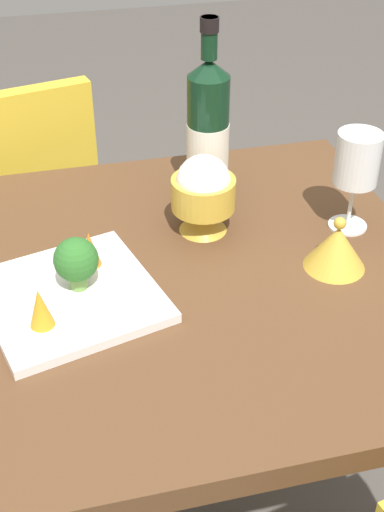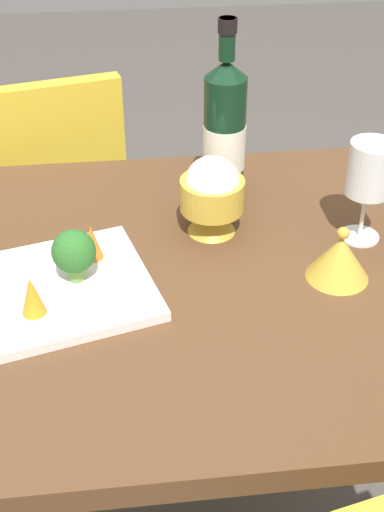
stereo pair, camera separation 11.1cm
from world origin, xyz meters
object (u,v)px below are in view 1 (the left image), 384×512
Objects in this scene: serving_plate at (71,297)px; rice_bowl at (203,193)px; rice_bowl_lid at (336,247)px; wine_glass at (357,161)px; wine_bottle at (208,131)px; carrot_garnish_left at (90,249)px; carrot_garnish_right at (40,308)px; chair_by_wall at (8,213)px; broccoli_floret at (76,261)px.

rice_bowl is at bearing 120.56° from serving_plate.
wine_glass is at bearing 146.20° from rice_bowl_lid.
carrot_garnish_left is at bearing -51.53° from wine_bottle.
carrot_garnish_right is at bearing -83.51° from rice_bowl_lid.
rice_bowl_lid is at bearing 88.45° from serving_plate.
carrot_garnish_left is (-0.08, -0.39, 0.01)m from rice_bowl_lid.
chair_by_wall is 9.91× the size of broccoli_floret.
wine_bottle is at bearing -151.93° from rice_bowl_lid.
wine_bottle is 0.27m from wine_glass.
rice_bowl is at bearing -130.88° from rice_bowl_lid.
broccoli_floret is at bearing -59.65° from rice_bowl.
chair_by_wall is 0.61m from carrot_garnish_left.
wine_glass reaches higher than carrot_garnish_left.
rice_bowl_lid is (0.16, 0.18, -0.04)m from rice_bowl.
chair_by_wall is 4.75× the size of wine_glass.
carrot_garnish_right is at bearing -54.13° from rice_bowl.
rice_bowl_lid is (0.27, 0.14, -0.09)m from wine_bottle.
broccoli_floret is (0.25, -0.27, -0.07)m from wine_bottle.
rice_bowl is 0.22m from carrot_garnish_left.
wine_glass is 0.59× the size of serving_plate.
wine_glass is at bearing 99.92° from broccoli_floret.
carrot_garnish_right is (0.05, -0.47, 0.01)m from rice_bowl_lid.
carrot_garnish_left is at bearing 146.82° from carrot_garnish_right.
rice_bowl_lid is 0.41m from broccoli_floret.
wine_glass is (0.51, 0.60, 0.32)m from chair_by_wall.
serving_plate is 0.09m from carrot_garnish_right.
chair_by_wall is at bearing -174.60° from carrot_garnish_right.
wine_bottle is 1.87× the size of wine_glass.
rice_bowl reaches higher than rice_bowl_lid.
wine_glass reaches higher than carrot_garnish_right.
wine_glass is 0.49m from broccoli_floret.
rice_bowl is 0.27m from broccoli_floret.
wine_glass reaches higher than serving_plate.
broccoli_floret is at bearing -92.99° from rice_bowl_lid.
carrot_garnish_left is 0.95× the size of carrot_garnish_right.
broccoli_floret is at bearing -24.52° from carrot_garnish_left.
broccoli_floret reaches higher than carrot_garnish_right.
wine_bottle is 0.37m from broccoli_floret.
wine_bottle is (0.35, 0.39, 0.33)m from chair_by_wall.
wine_bottle is at bearing 134.59° from carrot_garnish_right.
serving_plate is (0.26, -0.28, -0.12)m from wine_bottle.
chair_by_wall is 0.61m from wine_bottle.
rice_bowl is 0.24m from rice_bowl_lid.
carrot_garnish_left reaches higher than serving_plate.
wine_glass is 0.46m from carrot_garnish_left.
broccoli_floret is 0.06m from carrot_garnish_left.
rice_bowl is (-0.05, -0.25, -0.05)m from wine_glass.
wine_bottle reaches higher than chair_by_wall.
serving_plate is 4.88× the size of carrot_garnish_right.
carrot_garnish_right is (0.32, -0.33, -0.09)m from wine_bottle.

